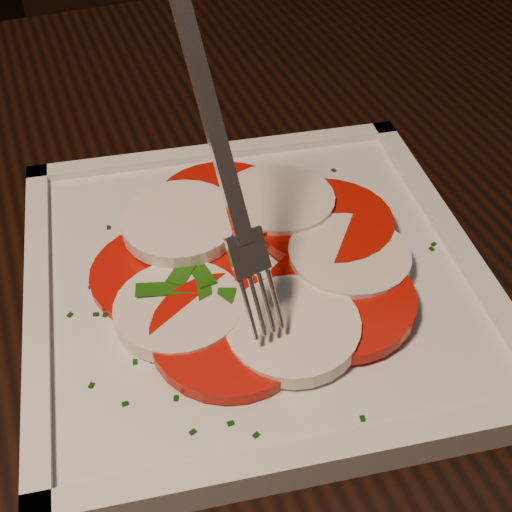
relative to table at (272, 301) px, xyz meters
The scene contains 5 objects.
table is the anchor object (origin of this frame).
chair 0.89m from the table, 93.13° to the left, with size 0.52×0.52×0.93m.
plate 0.14m from the table, 112.59° to the right, with size 0.29×0.29×0.01m, color silver.
caprese_salad 0.15m from the table, 112.66° to the right, with size 0.24×0.23×0.03m.
fork 0.25m from the table, 122.87° to the right, with size 0.04×0.10×0.17m, color white, non-canonical shape.
Camera 1 is at (-0.30, -0.23, 1.08)m, focal length 50.00 mm.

